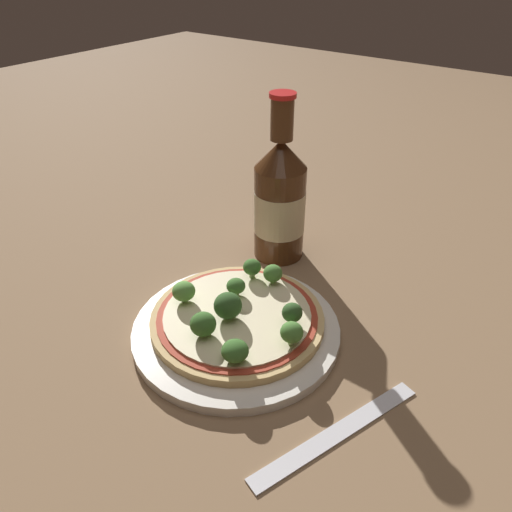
{
  "coord_description": "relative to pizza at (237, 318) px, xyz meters",
  "views": [
    {
      "loc": [
        0.27,
        -0.33,
        0.4
      ],
      "look_at": [
        -0.03,
        0.08,
        0.06
      ],
      "focal_mm": 35.0,
      "sensor_mm": 36.0,
      "label": 1
    }
  ],
  "objects": [
    {
      "name": "broccoli_floret_6",
      "position": [
        -0.01,
        -0.05,
        0.02
      ],
      "size": [
        0.03,
        0.03,
        0.03
      ],
      "color": "#89A866",
      "rests_on": "pizza"
    },
    {
      "name": "beer_bottle",
      "position": [
        -0.06,
        0.17,
        0.07
      ],
      "size": [
        0.07,
        0.07,
        0.23
      ],
      "color": "#472814",
      "rests_on": "ground_plane"
    },
    {
      "name": "broccoli_floret_5",
      "position": [
        -0.06,
        -0.02,
        0.02
      ],
      "size": [
        0.03,
        0.03,
        0.03
      ],
      "color": "#89A866",
      "rests_on": "pizza"
    },
    {
      "name": "ground_plane",
      "position": [
        0.01,
        -0.01,
        -0.02
      ],
      "size": [
        3.0,
        3.0,
        0.0
      ],
      "primitive_type": "plane",
      "color": "#846647"
    },
    {
      "name": "broccoli_floret_2",
      "position": [
        0.08,
        -0.01,
        0.02
      ],
      "size": [
        0.02,
        0.02,
        0.03
      ],
      "color": "#89A866",
      "rests_on": "pizza"
    },
    {
      "name": "broccoli_floret_4",
      "position": [
        0.04,
        -0.06,
        0.02
      ],
      "size": [
        0.03,
        0.03,
        0.02
      ],
      "color": "#89A866",
      "rests_on": "pizza"
    },
    {
      "name": "broccoli_floret_0",
      "position": [
        -0.02,
        0.03,
        0.02
      ],
      "size": [
        0.02,
        0.02,
        0.02
      ],
      "color": "#89A866",
      "rests_on": "pizza"
    },
    {
      "name": "broccoli_floret_3",
      "position": [
        -0.03,
        0.07,
        0.02
      ],
      "size": [
        0.02,
        0.02,
        0.03
      ],
      "color": "#89A866",
      "rests_on": "pizza"
    },
    {
      "name": "fork",
      "position": [
        0.17,
        -0.06,
        -0.02
      ],
      "size": [
        0.08,
        0.19,
        0.0
      ],
      "rotation": [
        0.0,
        0.0,
        1.23
      ],
      "color": "silver",
      "rests_on": "ground_plane"
    },
    {
      "name": "plate",
      "position": [
        0.0,
        -0.01,
        -0.01
      ],
      "size": [
        0.24,
        0.24,
        0.01
      ],
      "color": "silver",
      "rests_on": "ground_plane"
    },
    {
      "name": "broccoli_floret_7",
      "position": [
        -0.0,
        0.07,
        0.02
      ],
      "size": [
        0.02,
        0.02,
        0.02
      ],
      "color": "#89A866",
      "rests_on": "pizza"
    },
    {
      "name": "broccoli_floret_1",
      "position": [
        -0.0,
        -0.01,
        0.02
      ],
      "size": [
        0.03,
        0.03,
        0.03
      ],
      "color": "#89A866",
      "rests_on": "pizza"
    },
    {
      "name": "broccoli_floret_8",
      "position": [
        0.06,
        0.02,
        0.02
      ],
      "size": [
        0.02,
        0.02,
        0.03
      ],
      "color": "#89A866",
      "rests_on": "pizza"
    },
    {
      "name": "pizza",
      "position": [
        0.0,
        0.0,
        0.0
      ],
      "size": [
        0.2,
        0.2,
        0.01
      ],
      "color": "tan",
      "rests_on": "plate"
    }
  ]
}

